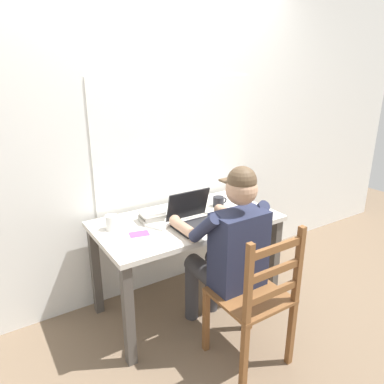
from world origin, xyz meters
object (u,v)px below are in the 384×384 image
(laptop, at_px, (195,217))
(landscape_photo_print, at_px, (139,234))
(desk, at_px, (187,232))
(seated_person, at_px, (228,247))
(wooden_chair, at_px, (256,299))
(computer_mouse, at_px, (236,218))
(coffee_mug_dark, at_px, (219,202))
(coffee_mug_white, at_px, (112,222))
(book_stack_main, at_px, (152,216))

(laptop, distance_m, landscape_photo_print, 0.40)
(desk, height_order, seated_person, seated_person)
(desk, relative_size, wooden_chair, 1.39)
(laptop, height_order, computer_mouse, laptop)
(coffee_mug_dark, height_order, landscape_photo_print, coffee_mug_dark)
(desk, xyz_separation_m, coffee_mug_white, (-0.52, 0.12, 0.16))
(wooden_chair, height_order, book_stack_main, wooden_chair)
(computer_mouse, bearing_deg, coffee_mug_white, 158.10)
(computer_mouse, distance_m, landscape_photo_print, 0.71)
(wooden_chair, bearing_deg, computer_mouse, 64.14)
(desk, height_order, landscape_photo_print, landscape_photo_print)
(book_stack_main, bearing_deg, seated_person, -62.94)
(desk, xyz_separation_m, landscape_photo_print, (-0.40, -0.05, 0.11))
(laptop, bearing_deg, landscape_photo_print, 170.26)
(laptop, height_order, book_stack_main, laptop)
(book_stack_main, bearing_deg, coffee_mug_dark, -4.44)
(computer_mouse, bearing_deg, landscape_photo_print, 167.21)
(laptop, bearing_deg, book_stack_main, 135.86)
(wooden_chair, xyz_separation_m, coffee_mug_dark, (0.29, 0.78, 0.32))
(laptop, bearing_deg, coffee_mug_dark, 27.36)
(desk, height_order, book_stack_main, book_stack_main)
(wooden_chair, distance_m, landscape_photo_print, 0.85)
(book_stack_main, bearing_deg, landscape_photo_print, -138.37)
(laptop, xyz_separation_m, coffee_mug_white, (-0.52, 0.24, -0.00))
(coffee_mug_dark, xyz_separation_m, book_stack_main, (-0.56, 0.04, -0.01))
(desk, bearing_deg, laptop, -92.52)
(seated_person, xyz_separation_m, laptop, (-0.05, 0.32, 0.10))
(wooden_chair, height_order, coffee_mug_white, wooden_chair)
(wooden_chair, height_order, landscape_photo_print, wooden_chair)
(book_stack_main, relative_size, landscape_photo_print, 1.46)
(desk, bearing_deg, seated_person, -84.15)
(computer_mouse, distance_m, coffee_mug_white, 0.88)
(coffee_mug_dark, bearing_deg, desk, -169.56)
(laptop, distance_m, computer_mouse, 0.31)
(laptop, height_order, coffee_mug_dark, laptop)
(seated_person, relative_size, landscape_photo_print, 9.66)
(book_stack_main, bearing_deg, computer_mouse, -30.53)
(laptop, xyz_separation_m, computer_mouse, (0.30, -0.09, -0.04))
(seated_person, relative_size, book_stack_main, 6.62)
(wooden_chair, relative_size, landscape_photo_print, 7.32)
(laptop, relative_size, computer_mouse, 3.30)
(coffee_mug_white, relative_size, landscape_photo_print, 0.93)
(coffee_mug_dark, xyz_separation_m, landscape_photo_print, (-0.73, -0.11, -0.04))
(computer_mouse, xyz_separation_m, coffee_mug_white, (-0.81, 0.33, 0.03))
(computer_mouse, xyz_separation_m, landscape_photo_print, (-0.69, 0.16, -0.02))
(landscape_photo_print, bearing_deg, seated_person, -27.66)
(seated_person, height_order, computer_mouse, seated_person)
(seated_person, xyz_separation_m, computer_mouse, (0.25, 0.23, 0.07))
(computer_mouse, bearing_deg, book_stack_main, 149.47)
(coffee_mug_white, distance_m, coffee_mug_dark, 0.86)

